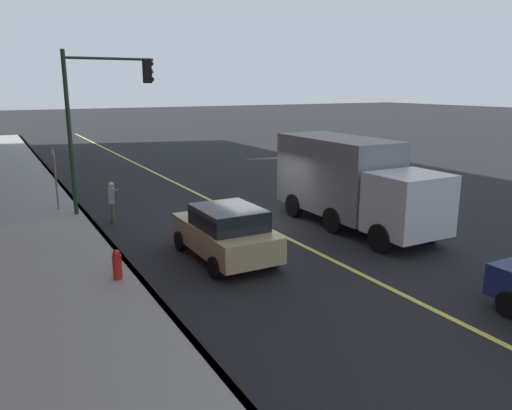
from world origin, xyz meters
TOP-DOWN VIEW (x-y plane):
  - ground at (0.00, 0.00)m, footprint 200.00×200.00m
  - sidewalk_slab at (0.00, 7.26)m, footprint 80.00×3.75m
  - curb_edge at (0.00, 5.47)m, footprint 80.00×0.16m
  - lane_stripe_center at (0.00, 0.00)m, footprint 80.00×0.16m
  - car_tan at (-3.27, 2.70)m, footprint 4.04×2.01m
  - truck_gray at (-2.18, -2.80)m, footprint 7.11×2.40m
  - pedestrian_with_backpack at (2.37, 4.68)m, footprint 0.41×0.43m
  - traffic_light_mast at (3.78, 4.58)m, footprint 0.28×3.43m
  - street_sign_post at (4.97, 6.29)m, footprint 0.60×0.08m
  - fire_hydrant at (-3.71, 5.99)m, footprint 0.24×0.24m

SIDE VIEW (x-z plane):
  - ground at x=0.00m, z-range 0.00..0.00m
  - lane_stripe_center at x=0.00m, z-range 0.00..0.01m
  - sidewalk_slab at x=0.00m, z-range 0.00..0.15m
  - curb_edge at x=0.00m, z-range 0.00..0.15m
  - fire_hydrant at x=-3.71m, z-range 0.00..0.94m
  - car_tan at x=-3.27m, z-range 0.02..1.63m
  - pedestrian_with_backpack at x=2.37m, z-range 0.12..1.67m
  - street_sign_post at x=4.97m, z-range 0.24..2.89m
  - truck_gray at x=-2.18m, z-range 0.09..3.26m
  - traffic_light_mast at x=3.78m, z-range 1.11..7.40m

